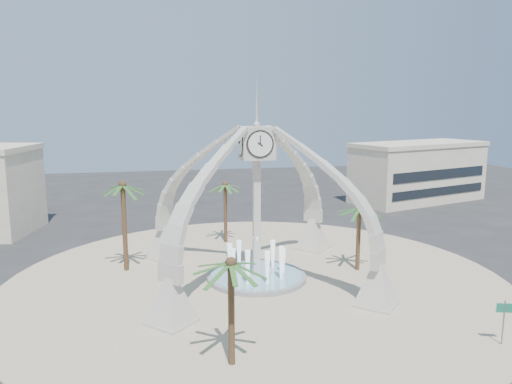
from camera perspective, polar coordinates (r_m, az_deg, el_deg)
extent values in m
plane|color=#282828|center=(40.94, 0.07, -9.98)|extent=(140.00, 140.00, 0.00)
cylinder|color=#BBAB8B|center=(40.93, 0.07, -9.94)|extent=(40.00, 40.00, 0.06)
cube|color=#BBB5A7|center=(39.53, 0.07, -3.29)|extent=(0.55, 0.55, 9.80)
cube|color=#BBB5A7|center=(38.59, 0.07, 5.64)|extent=(2.50, 2.50, 2.50)
cone|color=#BBB5A7|center=(38.48, 0.07, 10.47)|extent=(0.20, 0.20, 4.00)
cylinder|color=white|center=(37.33, 0.49, 5.49)|extent=(1.84, 0.04, 1.84)
pyramid|color=#BBB5A7|center=(48.77, 6.51, -4.78)|extent=(3.80, 3.80, 3.20)
pyramid|color=#BBB5A7|center=(46.40, -10.39, -5.65)|extent=(3.80, 3.80, 3.20)
pyramid|color=#BBB5A7|center=(32.99, -9.66, -12.19)|extent=(3.80, 3.80, 3.20)
pyramid|color=#BBB5A7|center=(36.25, 13.66, -10.27)|extent=(3.80, 3.80, 3.20)
cylinder|color=gray|center=(40.87, 0.07, -9.72)|extent=(8.00, 8.00, 0.40)
cylinder|color=#7EB0BD|center=(40.80, 0.07, -9.42)|extent=(7.40, 7.40, 0.04)
cone|color=white|center=(40.29, 0.07, -7.28)|extent=(0.60, 0.60, 3.20)
cube|color=beige|center=(76.49, 18.01, 2.00)|extent=(21.49, 13.79, 8.00)
cube|color=beige|center=(76.05, 18.18, 5.20)|extent=(21.87, 14.17, 0.60)
cylinder|color=brown|center=(43.17, 11.61, -5.28)|extent=(0.36, 0.36, 5.53)
cylinder|color=brown|center=(43.35, -14.79, -3.96)|extent=(0.40, 0.40, 7.56)
cylinder|color=brown|center=(50.84, -3.51, -2.41)|extent=(0.36, 0.36, 6.17)
cylinder|color=brown|center=(27.45, -2.83, -13.72)|extent=(0.37, 0.37, 5.89)
cylinder|color=slate|center=(33.37, 26.42, -13.27)|extent=(0.09, 0.09, 2.77)
cube|color=#1A6A4B|center=(33.03, 26.55, -11.76)|extent=(0.91, 0.32, 0.55)
cube|color=white|center=(33.03, 26.55, -11.76)|extent=(0.98, 0.32, 0.63)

